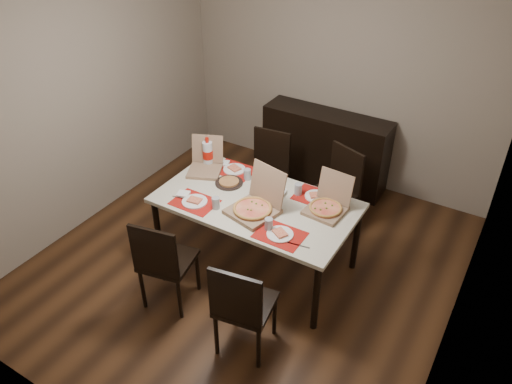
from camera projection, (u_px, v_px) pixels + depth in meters
ground at (247, 264)px, 4.96m from camera, size 3.80×4.00×0.02m
room_walls at (271, 83)px, 4.29m from camera, size 3.84×4.02×2.62m
sideboard at (325, 148)px, 5.96m from camera, size 1.50×0.40×0.90m
dining_table at (256, 207)px, 4.57m from camera, size 1.80×1.00×0.75m
chair_near_left at (163, 260)px, 4.23m from camera, size 0.49×0.49×0.93m
chair_near_right at (242, 305)px, 3.81m from camera, size 0.48×0.48×0.93m
chair_far_left at (267, 169)px, 5.45m from camera, size 0.46×0.46×0.93m
chair_far_right at (337, 187)px, 5.16m from camera, size 0.54×0.54×0.93m
setting_near_left at (199, 201)px, 4.50m from camera, size 0.49×0.30×0.11m
setting_near_right at (277, 231)px, 4.13m from camera, size 0.49×0.30×0.11m
setting_far_left at (236, 170)px, 4.94m from camera, size 0.47×0.30×0.11m
setting_far_right at (311, 194)px, 4.59m from camera, size 0.46×0.30×0.11m
napkin_loose at (264, 210)px, 4.40m from camera, size 0.15×0.16×0.02m
pizza_box_center at (255, 206)px, 4.37m from camera, size 0.47×0.50×0.38m
pizza_box_right at (327, 205)px, 4.39m from camera, size 0.35×0.38×0.32m
pizza_box_left at (206, 165)px, 4.95m from camera, size 0.43×0.45×0.32m
faina_plate at (229, 182)px, 4.77m from camera, size 0.27×0.27×0.03m
dip_bowl at (279, 192)px, 4.63m from camera, size 0.16×0.16×0.03m
soda_bottle at (208, 154)px, 4.99m from camera, size 0.10×0.10×0.31m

